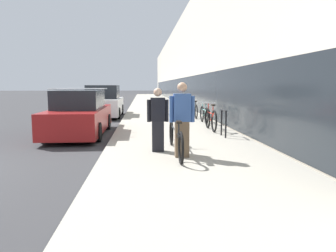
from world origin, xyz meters
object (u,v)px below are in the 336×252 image
person_bystander (158,120)px  cruiser_bike_farthest (194,110)px  parked_sedan_curbside (80,115)px  bike_rack_hoop (224,120)px  cruiser_bike_middle (204,114)px  person_rider (182,120)px  cruiser_bike_nearest (211,119)px  tandem_bicycle (176,138)px  vintage_roadster_curbside (104,103)px

person_bystander → cruiser_bike_farthest: (2.21, 8.19, -0.40)m
parked_sedan_curbside → cruiser_bike_farthest: bearing=44.0°
bike_rack_hoop → cruiser_bike_middle: 3.77m
person_rider → cruiser_bike_farthest: (1.70, 8.86, -0.47)m
cruiser_bike_nearest → cruiser_bike_middle: (0.19, 2.26, -0.03)m
person_rider → person_bystander: 0.84m
cruiser_bike_farthest → cruiser_bike_nearest: bearing=-91.7°
cruiser_bike_farthest → parked_sedan_curbside: parked_sedan_curbside is taller
cruiser_bike_nearest → cruiser_bike_middle: size_ratio=1.08×
tandem_bicycle → cruiser_bike_nearest: 4.30m
cruiser_bike_nearest → vintage_roadster_curbside: size_ratio=0.41×
cruiser_bike_farthest → vintage_roadster_curbside: vintage_roadster_curbside is taller
parked_sedan_curbside → vintage_roadster_curbside: size_ratio=1.04×
bike_rack_hoop → cruiser_bike_nearest: cruiser_bike_nearest is taller
cruiser_bike_middle → vintage_roadster_curbside: size_ratio=0.38×
bike_rack_hoop → parked_sedan_curbside: (-4.70, 1.46, 0.07)m
person_rider → person_bystander: person_rider is taller
cruiser_bike_middle → tandem_bicycle: bearing=-106.7°
person_rider → cruiser_bike_nearest: bearing=70.1°
person_bystander → bike_rack_hoop: bearing=44.9°
bike_rack_hoop → tandem_bicycle: bearing=-125.8°
person_rider → parked_sedan_curbside: person_rider is taller
tandem_bicycle → cruiser_bike_middle: cruiser_bike_middle is taller
person_rider → bike_rack_hoop: 3.30m
tandem_bicycle → person_bystander: (-0.40, 0.29, 0.40)m
person_rider → bike_rack_hoop: bearing=59.6°
person_bystander → cruiser_bike_middle: size_ratio=0.90×
tandem_bicycle → person_rider: size_ratio=1.72×
cruiser_bike_nearest → cruiser_bike_farthest: size_ratio=1.07×
tandem_bicycle → cruiser_bike_farthest: 8.67m
bike_rack_hoop → parked_sedan_curbside: 4.92m
cruiser_bike_nearest → vintage_roadster_curbside: (-4.58, 6.74, 0.26)m
tandem_bicycle → parked_sedan_curbside: size_ratio=0.60×
tandem_bicycle → cruiser_bike_farthest: size_ratio=1.66×
tandem_bicycle → cruiser_bike_middle: bearing=73.3°
person_bystander → vintage_roadster_curbside: bearing=103.5°
tandem_bicycle → person_rider: person_rider is taller
person_rider → person_bystander: (-0.51, 0.67, -0.07)m
cruiser_bike_farthest → cruiser_bike_middle: bearing=-88.6°
cruiser_bike_farthest → parked_sedan_curbside: (-4.74, -4.57, 0.22)m
person_rider → vintage_roadster_curbside: bearing=105.2°
person_rider → cruiser_bike_middle: size_ratio=0.97×
bike_rack_hoop → cruiser_bike_nearest: 1.51m
cruiser_bike_farthest → vintage_roadster_curbside: bearing=154.8°
tandem_bicycle → cruiser_bike_nearest: cruiser_bike_nearest is taller
tandem_bicycle → parked_sedan_curbside: bearing=126.9°
person_bystander → parked_sedan_curbside: person_bystander is taller
bike_rack_hoop → cruiser_bike_farthest: size_ratio=0.49×
person_bystander → bike_rack_hoop: (2.17, 2.16, -0.26)m
tandem_bicycle → bike_rack_hoop: size_ratio=3.40×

